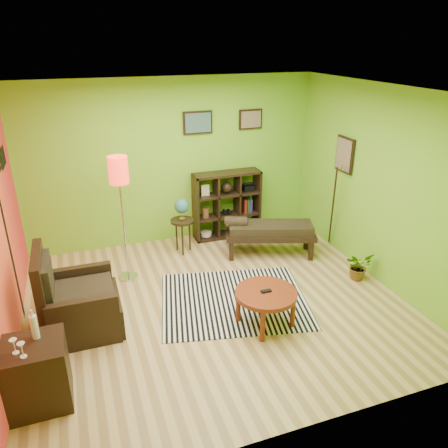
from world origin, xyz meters
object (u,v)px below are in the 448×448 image
object	(u,v)px
floor_lamp	(119,182)
potted_plant	(358,269)
globe_table	(182,212)
armchair	(76,305)
bench	(268,230)
coffee_table	(266,296)
cube_shelf	(228,205)
side_cabinet	(37,374)

from	to	relation	value
floor_lamp	potted_plant	bearing A→B (deg)	-19.96
globe_table	potted_plant	distance (m)	2.90
armchair	bench	bearing A→B (deg)	18.98
coffee_table	armchair	size ratio (longest dim) A/B	0.70
armchair	bench	world-z (taller)	armchair
globe_table	potted_plant	world-z (taller)	globe_table
armchair	cube_shelf	distance (m)	3.37
side_cabinet	globe_table	size ratio (longest dim) A/B	1.06
armchair	side_cabinet	size ratio (longest dim) A/B	1.09
side_cabinet	bench	size ratio (longest dim) A/B	0.65
floor_lamp	globe_table	world-z (taller)	floor_lamp
potted_plant	side_cabinet	bearing A→B (deg)	-167.28
armchair	cube_shelf	bearing A→B (deg)	36.37
coffee_table	cube_shelf	bearing A→B (deg)	79.99
coffee_table	floor_lamp	xyz separation A→B (m)	(-1.46, 1.75, 1.11)
floor_lamp	globe_table	xyz separation A→B (m)	(1.00, 0.56, -0.80)
coffee_table	bench	distance (m)	1.94
potted_plant	globe_table	bearing A→B (deg)	142.24
coffee_table	cube_shelf	size ratio (longest dim) A/B	0.64
globe_table	bench	xyz separation A→B (m)	(1.30, -0.56, -0.29)
bench	potted_plant	bearing A→B (deg)	-51.37
coffee_table	potted_plant	distance (m)	1.89
globe_table	bench	distance (m)	1.45
floor_lamp	potted_plant	distance (m)	3.72
cube_shelf	floor_lamp	bearing A→B (deg)	-154.16
armchair	floor_lamp	size ratio (longest dim) A/B	0.59
globe_table	bench	size ratio (longest dim) A/B	0.61
coffee_table	side_cabinet	size ratio (longest dim) A/B	0.76
coffee_table	bench	world-z (taller)	bench
armchair	side_cabinet	distance (m)	1.20
bench	cube_shelf	bearing A→B (deg)	111.39
armchair	potted_plant	world-z (taller)	armchair
coffee_table	cube_shelf	xyz separation A→B (m)	(0.47, 2.69, 0.19)
armchair	globe_table	distance (m)	2.43
globe_table	cube_shelf	world-z (taller)	cube_shelf
floor_lamp	potted_plant	world-z (taller)	floor_lamp
floor_lamp	globe_table	size ratio (longest dim) A/B	1.97
coffee_table	cube_shelf	distance (m)	2.74
cube_shelf	potted_plant	xyz separation A→B (m)	(1.31, -2.12, -0.44)
armchair	floor_lamp	bearing A→B (deg)	53.95
coffee_table	globe_table	size ratio (longest dim) A/B	0.81
armchair	potted_plant	bearing A→B (deg)	-1.80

